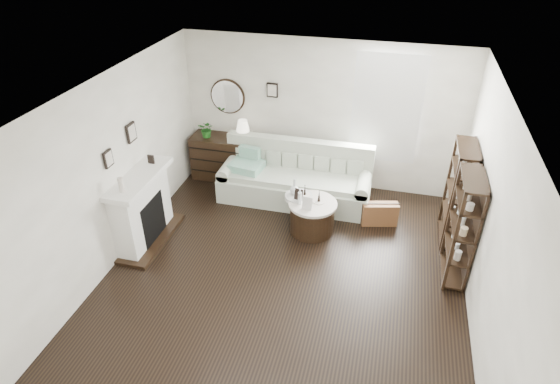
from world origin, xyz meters
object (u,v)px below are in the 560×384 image
(drum_table, at_px, (312,217))
(dresser, at_px, (226,158))
(pedestal_table, at_px, (299,198))
(sofa, at_px, (296,181))

(drum_table, bearing_deg, dresser, 145.97)
(dresser, height_order, pedestal_table, dresser)
(sofa, distance_m, dresser, 1.51)
(dresser, distance_m, drum_table, 2.34)
(sofa, height_order, pedestal_table, sofa)
(sofa, relative_size, dresser, 2.09)
(dresser, bearing_deg, pedestal_table, -34.87)
(dresser, distance_m, pedestal_table, 2.05)
(dresser, height_order, drum_table, dresser)
(dresser, relative_size, pedestal_table, 2.28)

